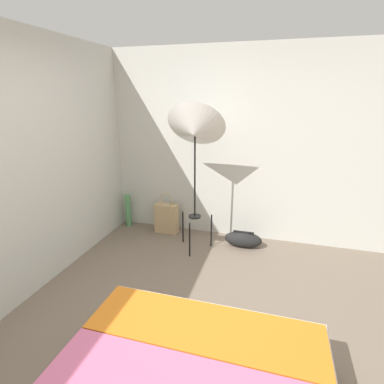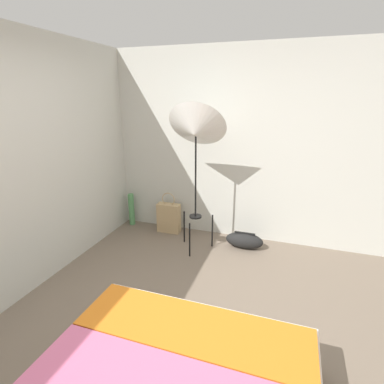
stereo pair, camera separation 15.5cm
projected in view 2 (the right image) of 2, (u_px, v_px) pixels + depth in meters
name	position (u px, v px, depth m)	size (l,w,h in m)	color
ground_plane	(175.00, 353.00, 2.41)	(14.00, 14.00, 0.00)	#756656
wall_back	(236.00, 147.00, 4.06)	(8.00, 0.05, 2.60)	beige
wall_side_left	(64.00, 156.00, 3.45)	(0.05, 8.00, 2.60)	beige
photo_umbrella	(196.00, 131.00, 3.58)	(0.72, 0.60, 1.91)	black
tote_bag	(169.00, 218.00, 4.48)	(0.34, 0.14, 0.62)	tan
duffel_bag	(244.00, 240.00, 4.03)	(0.50, 0.22, 0.22)	black
paper_roll	(132.00, 209.00, 4.73)	(0.09, 0.09, 0.51)	#56995B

